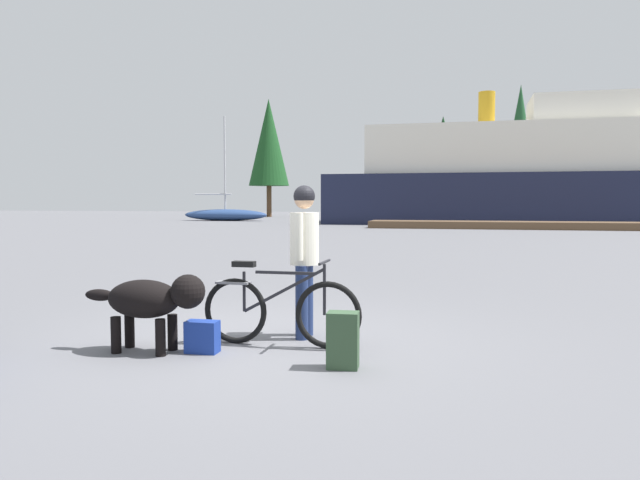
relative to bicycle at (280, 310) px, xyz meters
The scene contains 12 objects.
ground_plane 0.49m from the bicycle, 147.25° to the left, with size 160.00×160.00×0.00m, color slate.
bicycle is the anchor object (origin of this frame).
person_cyclist 0.79m from the bicycle, 72.20° to the left, with size 0.32×0.53×1.68m.
dog 1.29m from the bicycle, 155.09° to the right, with size 1.31×0.45×0.79m.
backpack 1.05m from the bicycle, 39.50° to the right, with size 0.28×0.20×0.51m, color #334C33.
handbag_pannier 0.83m from the bicycle, 146.26° to the right, with size 0.32×0.18×0.32m, color navy.
dock_pier 29.20m from the bicycle, 81.22° to the left, with size 15.79×2.61×0.40m, color brown.
ferry_boat 37.33m from the bicycle, 79.69° to the left, with size 27.76×8.37×8.90m.
sailboat_moored 41.67m from the bicycle, 113.30° to the left, with size 6.87×1.92×8.17m.
pine_tree_far_left 53.54m from the bicycle, 108.52° to the left, with size 3.95×3.95×11.53m.
pine_tree_center 51.87m from the bicycle, 90.21° to the left, with size 3.23×3.23×9.46m.
pine_tree_far_right 53.23m from the bicycle, 82.69° to the left, with size 3.03×3.03×12.21m.
Camera 1 is at (2.11, -6.04, 1.50)m, focal length 33.63 mm.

